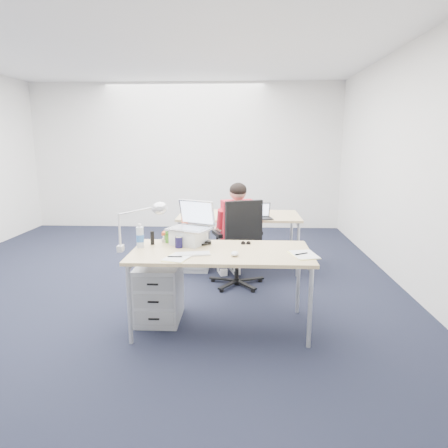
% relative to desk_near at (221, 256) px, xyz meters
% --- Properties ---
extents(floor, '(7.00, 7.00, 0.00)m').
position_rel_desk_near_xyz_m(floor, '(-0.92, 0.90, -0.68)').
color(floor, black).
rests_on(floor, ground).
extents(room, '(6.02, 7.02, 2.80)m').
position_rel_desk_near_xyz_m(room, '(-0.92, 0.90, 1.03)').
color(room, silver).
rests_on(room, ground).
extents(desk_near, '(1.60, 0.80, 0.73)m').
position_rel_desk_near_xyz_m(desk_near, '(0.00, 0.00, 0.00)').
color(desk_near, tan).
rests_on(desk_near, ground).
extents(desk_far, '(1.60, 0.80, 0.73)m').
position_rel_desk_near_xyz_m(desk_far, '(0.15, 1.81, 0.00)').
color(desk_far, tan).
rests_on(desk_far, ground).
extents(office_chair, '(0.85, 0.85, 1.05)m').
position_rel_desk_near_xyz_m(office_chair, '(0.14, 1.09, -0.39)').
color(office_chair, black).
rests_on(office_chair, ground).
extents(seated_person, '(0.48, 0.71, 1.22)m').
position_rel_desk_near_xyz_m(seated_person, '(0.10, 1.26, -0.07)').
color(seated_person, red).
rests_on(seated_person, ground).
extents(drawer_pedestal_near, '(0.40, 0.50, 0.55)m').
position_rel_desk_near_xyz_m(drawer_pedestal_near, '(-0.60, 0.13, -0.41)').
color(drawer_pedestal_near, '#AAADAF').
rests_on(drawer_pedestal_near, ground).
extents(drawer_pedestal_far, '(0.40, 0.50, 0.55)m').
position_rel_desk_near_xyz_m(drawer_pedestal_far, '(-0.45, 1.74, -0.41)').
color(drawer_pedestal_far, '#AAADAF').
rests_on(drawer_pedestal_far, ground).
extents(silver_laptop, '(0.47, 0.43, 0.40)m').
position_rel_desk_near_xyz_m(silver_laptop, '(-0.32, 0.23, 0.25)').
color(silver_laptop, silver).
rests_on(silver_laptop, desk_near).
extents(wireless_keyboard, '(0.31, 0.18, 0.01)m').
position_rel_desk_near_xyz_m(wireless_keyboard, '(-0.24, -0.13, 0.05)').
color(wireless_keyboard, white).
rests_on(wireless_keyboard, desk_near).
extents(computer_mouse, '(0.07, 0.11, 0.04)m').
position_rel_desk_near_xyz_m(computer_mouse, '(0.13, -0.15, 0.07)').
color(computer_mouse, white).
rests_on(computer_mouse, desk_near).
extents(headphones, '(0.21, 0.17, 0.03)m').
position_rel_desk_near_xyz_m(headphones, '(-0.20, 0.23, 0.06)').
color(headphones, black).
rests_on(headphones, desk_near).
extents(can_koozie, '(0.08, 0.08, 0.11)m').
position_rel_desk_near_xyz_m(can_koozie, '(-0.39, 0.09, 0.10)').
color(can_koozie, '#18143F').
rests_on(can_koozie, desk_near).
extents(water_bottle, '(0.08, 0.08, 0.22)m').
position_rel_desk_near_xyz_m(water_bottle, '(-0.75, 0.09, 0.16)').
color(water_bottle, silver).
rests_on(water_bottle, desk_near).
extents(bear_figurine, '(0.07, 0.06, 0.13)m').
position_rel_desk_near_xyz_m(bear_figurine, '(-0.53, 0.27, 0.11)').
color(bear_figurine, '#27701D').
rests_on(bear_figurine, desk_near).
extents(book_stack, '(0.26, 0.22, 0.10)m').
position_rel_desk_near_xyz_m(book_stack, '(-0.48, 0.35, 0.09)').
color(book_stack, silver).
rests_on(book_stack, desk_near).
extents(cordless_phone, '(0.04, 0.03, 0.13)m').
position_rel_desk_near_xyz_m(cordless_phone, '(-0.66, 0.19, 0.11)').
color(cordless_phone, black).
rests_on(cordless_phone, desk_near).
extents(papers_left, '(0.25, 0.30, 0.01)m').
position_rel_desk_near_xyz_m(papers_left, '(-0.36, -0.25, 0.05)').
color(papers_left, '#FEF693').
rests_on(papers_left, desk_near).
extents(papers_right, '(0.25, 0.31, 0.01)m').
position_rel_desk_near_xyz_m(papers_right, '(0.71, -0.12, 0.05)').
color(papers_right, '#FEF693').
rests_on(papers_right, desk_near).
extents(sunglasses, '(0.10, 0.06, 0.02)m').
position_rel_desk_near_xyz_m(sunglasses, '(0.22, 0.24, 0.06)').
color(sunglasses, black).
rests_on(sunglasses, desk_near).
extents(desk_lamp, '(0.44, 0.26, 0.47)m').
position_rel_desk_near_xyz_m(desk_lamp, '(-0.75, -0.06, 0.28)').
color(desk_lamp, silver).
rests_on(desk_lamp, desk_near).
extents(dark_laptop, '(0.33, 0.33, 0.21)m').
position_rel_desk_near_xyz_m(dark_laptop, '(0.42, 1.51, 0.15)').
color(dark_laptop, black).
rests_on(dark_laptop, desk_far).
extents(far_cup, '(0.08, 0.08, 0.10)m').
position_rel_desk_near_xyz_m(far_cup, '(0.51, 1.87, 0.10)').
color(far_cup, white).
rests_on(far_cup, desk_far).
extents(far_papers, '(0.24, 0.30, 0.01)m').
position_rel_desk_near_xyz_m(far_papers, '(-0.46, 1.75, 0.05)').
color(far_papers, white).
rests_on(far_papers, desk_far).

